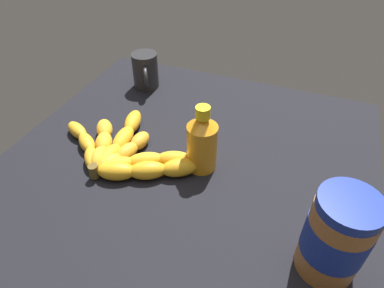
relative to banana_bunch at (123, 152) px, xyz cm
name	(u,v)px	position (x,y,z in cm)	size (l,w,h in cm)	color
ground_plane	(189,165)	(-4.66, 13.33, -3.41)	(76.65, 78.40, 3.31)	black
banana_bunch	(123,152)	(0.00, 0.00, 0.00)	(23.75, 35.19, 3.78)	gold
peanut_butter_jar	(336,236)	(10.45, 42.78, 5.98)	(9.37, 9.37, 15.59)	#9E602D
honey_bottle	(202,142)	(-3.88, 16.64, 4.82)	(6.27, 6.27, 14.95)	orange
coffee_mug	(145,71)	(-29.14, -9.56, 3.18)	(10.25, 7.64, 9.81)	#262628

